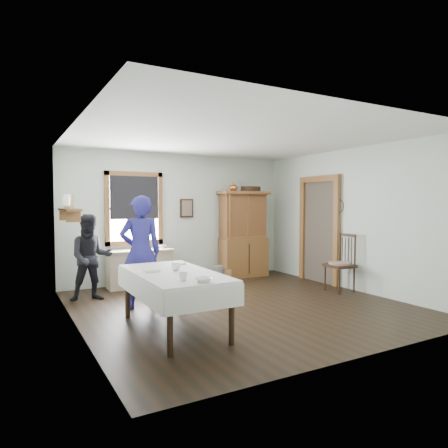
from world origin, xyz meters
The scene contains 20 objects.
room centered at (0.00, 0.00, 1.35)m, with size 5.01×5.01×2.70m.
window centered at (-1.00, 2.46, 1.62)m, with size 1.18×0.07×1.48m.
doorway centered at (2.46, 0.85, 1.16)m, with size 0.09×1.14×2.22m.
wall_shelf centered at (-2.37, 1.54, 1.57)m, with size 0.24×1.00×0.44m.
framed_picture centered at (0.15, 2.46, 1.55)m, with size 0.30×0.04×0.40m, color black.
rug_beater centered at (2.45, 0.30, 1.72)m, with size 0.27×0.27×0.01m, color black.
work_counter centered at (-0.98, 2.21, 0.37)m, with size 1.29×0.49×0.74m, color #C4AD88.
china_hutch centered at (1.41, 2.17, 0.96)m, with size 1.13×0.54×1.92m, color brown.
dining_table centered at (-1.41, -0.65, 0.38)m, with size 1.01×1.91×0.76m, color silver.
spindle_chair centered at (2.16, -0.03, 0.54)m, with size 0.50×0.50×1.09m, color black.
pail centered at (0.68, 1.98, 0.14)m, with size 0.26×0.26×0.27m, color #979A9F.
wicker_basket centered at (0.76, 2.02, 0.11)m, with size 0.38×0.27×0.22m, color #A87D4C.
woman_blue centered at (-1.44, 0.65, 0.82)m, with size 0.60×0.39×1.64m, color navy.
figure_dark centered at (-2.04, 1.52, 0.68)m, with size 0.66×0.52×1.36m, color black.
table_cup_a centered at (-1.34, -0.57, 0.81)m, with size 0.12×0.12×0.09m, color white.
table_cup_b centered at (-1.54, -1.27, 0.81)m, with size 0.10×0.10×0.10m, color white.
table_bowl centered at (-1.36, -1.44, 0.79)m, with size 0.22×0.22×0.05m, color white.
counter_book centered at (-0.57, 2.27, 0.75)m, with size 0.17×0.24×0.02m, color #77604F.
counter_bowl centered at (-0.50, 2.28, 0.77)m, with size 0.18×0.18×0.06m, color white.
shelf_bowl centered at (-2.37, 1.55, 1.60)m, with size 0.22×0.22×0.05m, color white.
Camera 1 is at (-3.33, -5.46, 1.66)m, focal length 32.00 mm.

